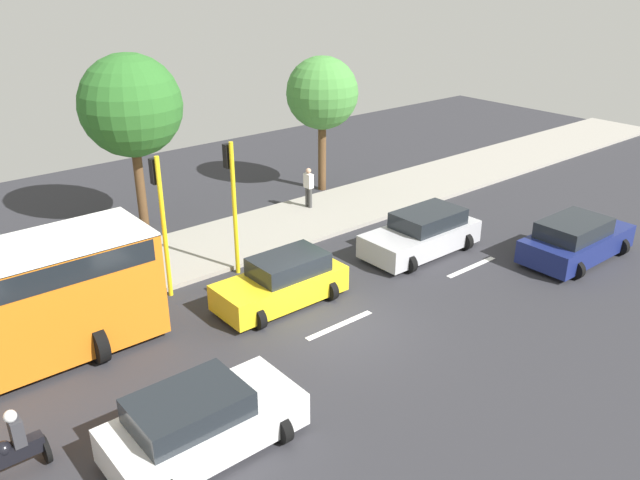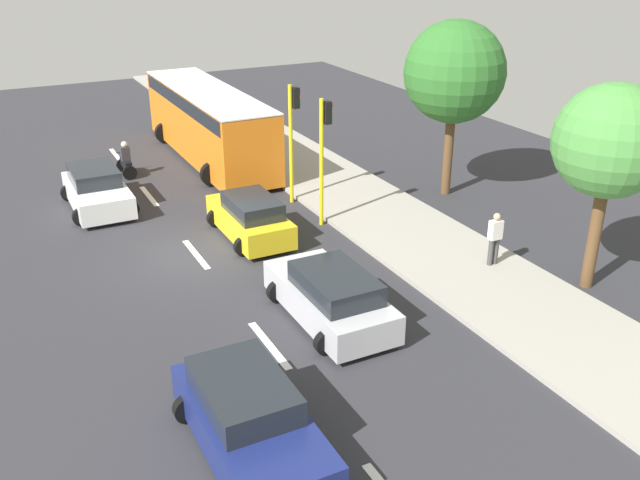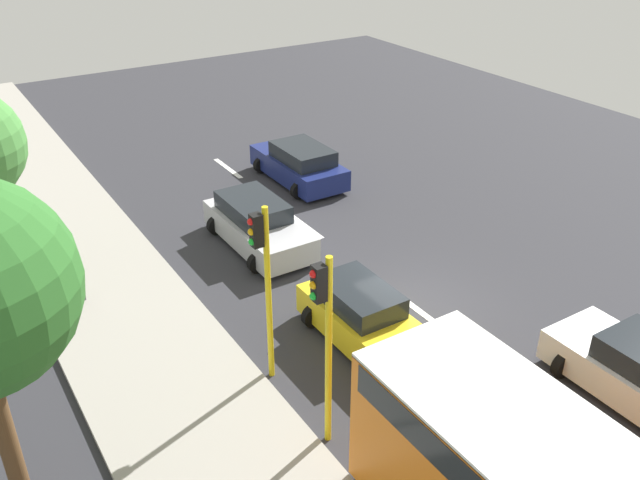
{
  "view_description": "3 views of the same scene",
  "coord_description": "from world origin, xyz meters",
  "views": [
    {
      "loc": [
        -11.9,
        10.55,
        9.6
      ],
      "look_at": [
        3.22,
        -1.93,
        1.06
      ],
      "focal_mm": 35.94,
      "sensor_mm": 36.0,
      "label": 1
    },
    {
      "loc": [
        -5.6,
        -19.81,
        9.58
      ],
      "look_at": [
        2.37,
        -4.18,
        1.7
      ],
      "focal_mm": 38.88,
      "sensor_mm": 36.0,
      "label": 2
    },
    {
      "loc": [
        10.65,
        11.87,
        10.68
      ],
      "look_at": [
        1.58,
        -2.43,
        1.49
      ],
      "focal_mm": 38.06,
      "sensor_mm": 36.0,
      "label": 3
    }
  ],
  "objects": [
    {
      "name": "car_silver",
      "position": [
        1.96,
        -5.6,
        0.71
      ],
      "size": [
        2.32,
        4.46,
        1.52
      ],
      "color": "#B7B7BC",
      "rests_on": "ground"
    },
    {
      "name": "car_yellow_cab",
      "position": [
        2.1,
        0.48,
        0.71
      ],
      "size": [
        2.12,
        4.05,
        1.52
      ],
      "color": "yellow",
      "rests_on": "ground"
    },
    {
      "name": "motorcycle",
      "position": [
        -0.19,
        8.87,
        0.64
      ],
      "size": [
        0.6,
        1.3,
        1.53
      ],
      "color": "black",
      "rests_on": "ground"
    },
    {
      "name": "street_tree_south",
      "position": [
        10.59,
        0.99,
        4.75
      ],
      "size": [
        3.79,
        3.79,
        6.67
      ],
      "color": "brown",
      "rests_on": "ground"
    },
    {
      "name": "lane_stripe_far_north",
      "position": [
        0.0,
        -12.0,
        0.01
      ],
      "size": [
        0.2,
        2.4,
        0.01
      ],
      "primitive_type": "cube",
      "color": "white",
      "rests_on": "ground"
    },
    {
      "name": "street_tree_center",
      "position": [
        9.57,
        -7.28,
        4.36
      ],
      "size": [
        3.14,
        3.14,
        5.97
      ],
      "color": "brown",
      "rests_on": "ground"
    },
    {
      "name": "ground_plane",
      "position": [
        0.0,
        0.0,
        -0.05
      ],
      "size": [
        40.0,
        60.0,
        0.1
      ],
      "primitive_type": "cube",
      "color": "#2D2D33"
    },
    {
      "name": "car_white",
      "position": [
        -1.98,
        5.61,
        0.71
      ],
      "size": [
        2.35,
        4.16,
        1.52
      ],
      "color": "white",
      "rests_on": "ground"
    },
    {
      "name": "lane_stripe_south",
      "position": [
        0.0,
        6.0,
        0.01
      ],
      "size": [
        0.2,
        2.4,
        0.01
      ],
      "primitive_type": "cube",
      "color": "white",
      "rests_on": "ground"
    },
    {
      "name": "sidewalk",
      "position": [
        7.0,
        0.0,
        0.07
      ],
      "size": [
        4.0,
        60.0,
        0.15
      ],
      "primitive_type": "cube",
      "color": "#9E998E",
      "rests_on": "ground"
    },
    {
      "name": "lane_stripe_mid",
      "position": [
        0.0,
        0.0,
        0.01
      ],
      "size": [
        0.2,
        2.4,
        0.01
      ],
      "primitive_type": "cube",
      "color": "white",
      "rests_on": "ground"
    },
    {
      "name": "lane_stripe_north",
      "position": [
        0.0,
        -6.0,
        0.01
      ],
      "size": [
        0.2,
        2.4,
        0.01
      ],
      "primitive_type": "cube",
      "color": "white",
      "rests_on": "ground"
    },
    {
      "name": "traffic_light_corner",
      "position": [
        4.85,
        2.88,
        2.93
      ],
      "size": [
        0.49,
        0.24,
        4.5
      ],
      "color": "yellow",
      "rests_on": "ground"
    },
    {
      "name": "pedestrian_near_signal",
      "position": [
        7.84,
        -5.12,
        1.06
      ],
      "size": [
        0.4,
        0.24,
        1.69
      ],
      "color": "#3F3F3F",
      "rests_on": "sidewalk"
    },
    {
      "name": "traffic_light_midblock",
      "position": [
        4.85,
        0.39,
        2.93
      ],
      "size": [
        0.49,
        0.24,
        4.5
      ],
      "color": "yellow",
      "rests_on": "ground"
    },
    {
      "name": "car_dark_blue",
      "position": [
        -1.83,
        -9.32,
        0.71
      ],
      "size": [
        2.35,
        4.47,
        1.52
      ],
      "color": "navy",
      "rests_on": "ground"
    }
  ]
}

